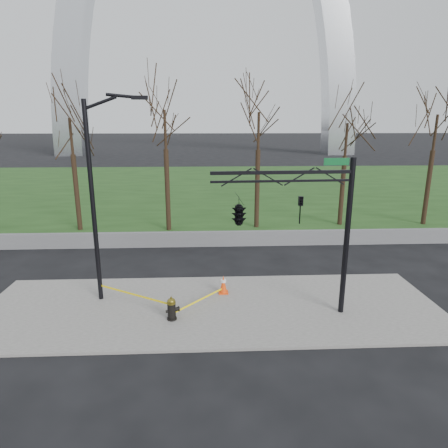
{
  "coord_description": "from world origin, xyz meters",
  "views": [
    {
      "loc": [
        -0.16,
        -13.95,
        7.18
      ],
      "look_at": [
        0.57,
        2.0,
        2.95
      ],
      "focal_mm": 30.91,
      "sensor_mm": 36.0,
      "label": 1
    }
  ],
  "objects_px": {
    "fire_hydrant": "(172,309)",
    "street_light": "(98,189)",
    "traffic_cone": "(223,284)",
    "traffic_signal_mast": "(260,211)"
  },
  "relations": [
    {
      "from": "traffic_signal_mast",
      "to": "fire_hydrant",
      "type": "bearing_deg",
      "value": -179.68
    },
    {
      "from": "traffic_cone",
      "to": "traffic_signal_mast",
      "type": "relative_size",
      "value": 0.13
    },
    {
      "from": "street_light",
      "to": "fire_hydrant",
      "type": "bearing_deg",
      "value": -38.58
    },
    {
      "from": "fire_hydrant",
      "to": "traffic_signal_mast",
      "type": "xyz_separation_m",
      "value": [
        3.21,
        0.17,
        3.63
      ]
    },
    {
      "from": "fire_hydrant",
      "to": "traffic_signal_mast",
      "type": "relative_size",
      "value": 0.15
    },
    {
      "from": "fire_hydrant",
      "to": "street_light",
      "type": "relative_size",
      "value": 0.11
    },
    {
      "from": "traffic_signal_mast",
      "to": "traffic_cone",
      "type": "bearing_deg",
      "value": 118.34
    },
    {
      "from": "street_light",
      "to": "traffic_signal_mast",
      "type": "distance_m",
      "value": 6.35
    },
    {
      "from": "fire_hydrant",
      "to": "traffic_cone",
      "type": "distance_m",
      "value": 2.97
    },
    {
      "from": "traffic_cone",
      "to": "street_light",
      "type": "height_order",
      "value": "street_light"
    }
  ]
}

